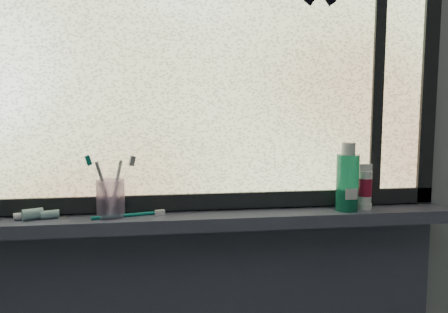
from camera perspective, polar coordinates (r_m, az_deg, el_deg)
name	(u,v)px	position (r m, az deg, el deg)	size (l,w,h in m)	color
wall_back	(191,137)	(1.58, -3.78, 2.21)	(3.00, 0.01, 2.50)	#9EA3A8
windowsill	(194,220)	(1.55, -3.50, -7.31)	(1.62, 0.14, 0.04)	#484A60
window_pane	(191,46)	(1.55, -3.81, 12.47)	(1.50, 0.01, 1.00)	silver
frame_bottom	(192,201)	(1.58, -3.65, -5.12)	(1.60, 0.03, 0.05)	black
frame_right	(430,49)	(1.78, 22.44, 11.28)	(0.05, 0.03, 1.10)	black
frame_mullion	(378,48)	(1.70, 17.24, 11.71)	(0.04, 0.03, 1.00)	black
toothpaste_tube	(39,214)	(1.57, -20.35, -6.16)	(0.18, 0.04, 0.03)	silver
toothbrush_cup	(111,198)	(1.53, -12.84, -4.70)	(0.08, 0.08, 0.11)	#CCA6DB
toothbrush_lying	(124,215)	(1.53, -11.38, -6.52)	(0.24, 0.02, 0.02)	#0D7C71
mouthwash_bottle	(348,177)	(1.61, 13.94, -2.26)	(0.07, 0.07, 0.18)	#1C9169
cream_tube	(365,185)	(1.65, 15.84, -3.16)	(0.04, 0.04, 0.10)	silver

